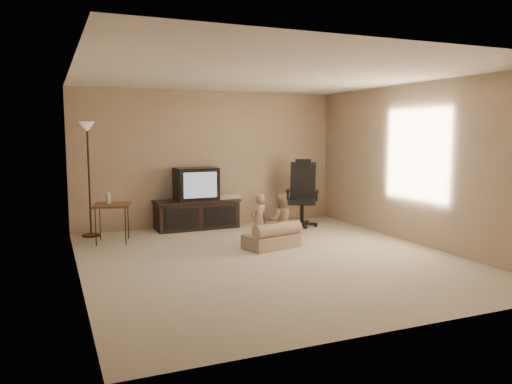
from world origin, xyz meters
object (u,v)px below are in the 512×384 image
(side_table, at_px, (111,205))
(floor_lamp, at_px, (88,153))
(toddler_right, at_px, (280,220))
(tv_stand, at_px, (197,203))
(child_sofa, at_px, (273,238))
(office_chair, at_px, (302,202))
(toddler_left, at_px, (259,221))

(side_table, bearing_deg, floor_lamp, 113.29)
(floor_lamp, distance_m, toddler_right, 3.38)
(tv_stand, bearing_deg, child_sofa, -73.98)
(child_sofa, height_order, toddler_right, toddler_right)
(office_chair, bearing_deg, tv_stand, -163.56)
(floor_lamp, bearing_deg, toddler_right, -35.50)
(floor_lamp, bearing_deg, child_sofa, -38.99)
(tv_stand, relative_size, toddler_left, 1.90)
(floor_lamp, bearing_deg, office_chair, -8.19)
(office_chair, relative_size, toddler_right, 1.57)
(child_sofa, distance_m, toddler_left, 0.33)
(toddler_left, bearing_deg, side_table, -48.80)
(office_chair, height_order, toddler_left, office_chair)
(office_chair, relative_size, floor_lamp, 0.65)
(toddler_right, bearing_deg, toddler_left, 12.89)
(side_table, height_order, child_sofa, side_table)
(toddler_right, bearing_deg, floor_lamp, -24.00)
(tv_stand, relative_size, side_table, 1.87)
(office_chair, distance_m, toddler_left, 1.98)
(floor_lamp, xyz_separation_m, toddler_left, (2.27, -1.88, -0.98))
(office_chair, xyz_separation_m, floor_lamp, (-3.73, 0.54, 0.95))
(office_chair, xyz_separation_m, toddler_right, (-1.10, -1.34, -0.05))
(tv_stand, xyz_separation_m, side_table, (-1.56, -0.61, 0.14))
(tv_stand, bearing_deg, office_chair, -16.56)
(tv_stand, relative_size, toddler_right, 1.98)
(tv_stand, distance_m, side_table, 1.68)
(side_table, bearing_deg, child_sofa, -31.78)
(floor_lamp, xyz_separation_m, child_sofa, (2.46, -1.99, -1.23))
(tv_stand, distance_m, office_chair, 1.96)
(office_chair, height_order, floor_lamp, floor_lamp)
(side_table, height_order, toddler_left, side_table)
(side_table, height_order, floor_lamp, floor_lamp)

